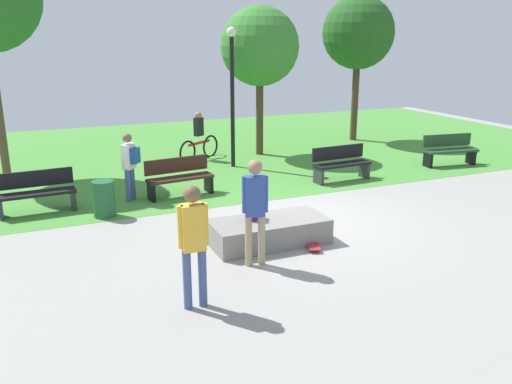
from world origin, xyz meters
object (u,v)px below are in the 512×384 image
Objects in this scene: lamp_post at (232,83)px; trash_bin at (104,199)px; skater_watching at (255,204)px; skateboard_by_ledge at (312,242)px; park_bench_far_right at (36,191)px; skater_performing_trick at (193,237)px; backpack_on_ledge at (252,211)px; park_bench_center_lawn at (341,163)px; cyclist_on_bicycle at (199,140)px; tree_leaning_ash at (358,33)px; concrete_ledge at (269,231)px; park_bench_near_path at (179,176)px; tree_young_birch at (260,47)px; pedestrian_with_backpack at (130,161)px; park_bench_far_left at (449,149)px.

lamp_post reaches higher than trash_bin.
skateboard_by_ledge is at bearing 16.23° from skater_watching.
lamp_post is (5.44, 2.30, 1.94)m from park_bench_far_right.
skater_performing_trick is 1.11× the size of park_bench_far_right.
backpack_on_ledge is 0.41× the size of trash_bin.
park_bench_center_lawn is (2.95, 3.76, 0.42)m from skateboard_by_ledge.
skater_performing_trick is at bearing -82.31° from trash_bin.
skateboard_by_ledge is 7.64m from cyclist_on_bicycle.
concrete_ledge is at bearing -131.47° from tree_leaning_ash.
lamp_post reaches higher than park_bench_far_right.
concrete_ledge is 3.72m from park_bench_near_path.
trash_bin is (1.30, -0.85, -0.09)m from park_bench_far_right.
lamp_post is 5.58m from trash_bin.
backpack_on_ledge is 2.64m from skater_performing_trick.
skateboard_by_ledge is 0.52× the size of cyclist_on_bicycle.
concrete_ledge is 8.35m from tree_young_birch.
skateboard_by_ledge is at bearing -58.50° from pedestrian_with_backpack.
tree_leaning_ash reaches higher than cyclist_on_bicycle.
concrete_ledge is at bearing -97.20° from cyclist_on_bicycle.
lamp_post is at bearing 72.08° from skater_watching.
concrete_ledge is at bearing -104.66° from lamp_post.
park_bench_center_lawn is at bearing -176.82° from park_bench_far_left.
skateboard_by_ledge is at bearing -71.30° from park_bench_near_path.
pedestrian_with_backpack is (-1.57, 3.52, 0.33)m from backpack_on_ledge.
cyclist_on_bicycle reaches higher than park_bench_far_left.
cyclist_on_bicycle is (4.80, 3.57, 0.15)m from park_bench_far_right.
tree_leaning_ash is at bearing -13.43° from backpack_on_ledge.
concrete_ledge is 1.34m from skater_watching.
park_bench_near_path is 1.23m from pedestrian_with_backpack.
skater_watching is at bearing -131.13° from tree_leaning_ash.
park_bench_near_path is at bearing 90.96° from skater_watching.
park_bench_far_left is at bearing -85.35° from tree_leaning_ash.
tree_leaning_ash reaches higher than lamp_post.
skateboard_by_ledge is at bearing -91.73° from cyclist_on_bicycle.
park_bench_near_path is at bearing 175.80° from park_bench_center_lawn.
trash_bin is at bearing 118.74° from skater_watching.
cyclist_on_bicycle is at bearing 116.58° from lamp_post.
skateboard_by_ledge is 4.80m from park_bench_center_lawn.
skater_performing_trick is at bearing -70.52° from park_bench_far_right.
park_bench_far_left is at bearing -21.65° from lamp_post.
lamp_post is at bearing 82.21° from skateboard_by_ledge.
skateboard_by_ledge is at bearing -149.79° from park_bench_far_left.
pedestrian_with_backpack is 1.02× the size of cyclist_on_bicycle.
skater_watching is at bearing -74.88° from pedestrian_with_backpack.
concrete_ledge is 1.32× the size of park_bench_far_left.
skater_watching is at bearing -151.83° from park_bench_far_left.
park_bench_center_lawn is 0.98× the size of park_bench_far_left.
trash_bin is at bearing 135.61° from skateboard_by_ledge.
concrete_ledge is at bearing -79.05° from park_bench_near_path.
tree_leaning_ash is (11.03, 4.47, 3.31)m from park_bench_far_right.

